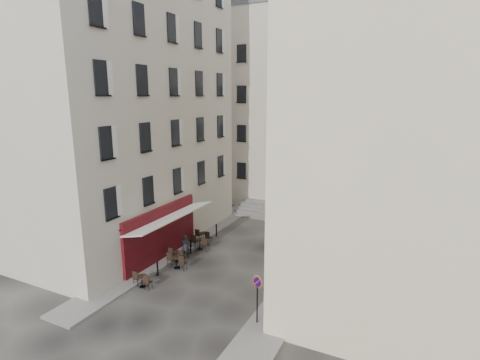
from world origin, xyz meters
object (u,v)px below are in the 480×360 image
Objects in this scene: bistro_table_b at (177,261)px; pedestrian at (185,246)px; no_parking_sign at (257,291)px; bistro_table_a at (143,280)px.

bistro_table_b is 1.58m from pedestrian.
bistro_table_b is at bearing 174.31° from no_parking_sign.
bistro_table_b is at bearing 82.69° from bistro_table_a.
bistro_table_a is at bearing -97.31° from bistro_table_b.
pedestrian is (-0.39, 1.50, 0.32)m from bistro_table_b.
pedestrian is at bearing 104.74° from bistro_table_b.
no_parking_sign is 7.19m from bistro_table_a.
no_parking_sign is 1.53× the size of pedestrian.
no_parking_sign is 8.55m from pedestrian.
bistro_table_a is 0.90× the size of bistro_table_b.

